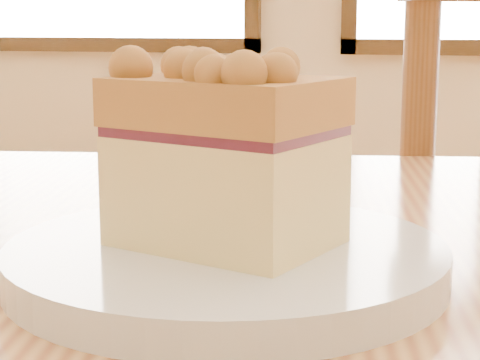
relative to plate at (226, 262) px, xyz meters
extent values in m
cube|color=#3E2810|center=(-1.82, 3.95, 0.00)|extent=(1.76, 0.06, 0.08)
cube|color=tan|center=(0.13, 0.08, -0.03)|extent=(1.27, 0.97, 0.04)
cube|color=brown|center=(0.16, 0.74, -0.28)|extent=(0.59, 0.59, 0.04)
cylinder|color=brown|center=(0.08, 0.48, -0.04)|extent=(0.04, 0.04, 0.49)
cylinder|color=white|center=(0.00, 0.00, 0.00)|extent=(0.25, 0.25, 0.02)
cylinder|color=white|center=(0.00, 0.00, -0.01)|extent=(0.17, 0.17, 0.01)
cube|color=#FFD790|center=(0.00, 0.00, 0.04)|extent=(0.13, 0.11, 0.06)
cube|color=#4F1627|center=(0.00, 0.00, 0.07)|extent=(0.13, 0.11, 0.01)
cube|color=olive|center=(0.00, 0.00, 0.09)|extent=(0.13, 0.12, 0.03)
sphere|color=olive|center=(0.04, 0.00, 0.11)|extent=(0.03, 0.03, 0.03)
sphere|color=olive|center=(-0.02, 0.03, 0.11)|extent=(0.02, 0.02, 0.02)
sphere|color=olive|center=(0.03, 0.01, 0.11)|extent=(0.02, 0.02, 0.02)
sphere|color=olive|center=(0.01, -0.03, 0.11)|extent=(0.02, 0.02, 0.02)
sphere|color=olive|center=(-0.03, 0.02, 0.11)|extent=(0.03, 0.03, 0.03)
sphere|color=olive|center=(-0.03, -0.01, 0.11)|extent=(0.02, 0.02, 0.02)
sphere|color=olive|center=(-0.01, -0.02, 0.11)|extent=(0.02, 0.02, 0.02)
sphere|color=olive|center=(0.01, 0.02, 0.11)|extent=(0.02, 0.02, 0.02)
sphere|color=olive|center=(-0.03, 0.03, 0.11)|extent=(0.02, 0.02, 0.02)
sphere|color=olive|center=(-0.02, 0.04, 0.11)|extent=(0.02, 0.02, 0.02)
sphere|color=olive|center=(-0.02, 0.01, 0.11)|extent=(0.01, 0.01, 0.01)
sphere|color=olive|center=(-0.03, -0.02, 0.11)|extent=(0.02, 0.02, 0.02)
sphere|color=olive|center=(-0.02, 0.01, 0.11)|extent=(0.03, 0.03, 0.03)
sphere|color=olive|center=(0.01, -0.03, 0.11)|extent=(0.02, 0.02, 0.02)
sphere|color=olive|center=(0.01, -0.01, 0.11)|extent=(0.02, 0.02, 0.02)
sphere|color=olive|center=(0.02, -0.01, 0.11)|extent=(0.02, 0.02, 0.02)
sphere|color=olive|center=(-0.04, 0.01, 0.11)|extent=(0.03, 0.03, 0.03)
sphere|color=olive|center=(-0.03, 0.01, 0.11)|extent=(0.02, 0.02, 0.02)
sphere|color=olive|center=(-0.01, 0.00, 0.11)|extent=(0.03, 0.03, 0.03)
sphere|color=olive|center=(-0.01, 0.01, 0.11)|extent=(0.02, 0.02, 0.02)
sphere|color=olive|center=(-0.05, 0.04, 0.09)|extent=(0.01, 0.01, 0.01)
sphere|color=olive|center=(-0.06, 0.00, 0.10)|extent=(0.01, 0.01, 0.01)
sphere|color=olive|center=(-0.06, 0.01, 0.07)|extent=(0.02, 0.02, 0.02)
camera|label=1|loc=(0.12, -0.43, 0.13)|focal=62.00mm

